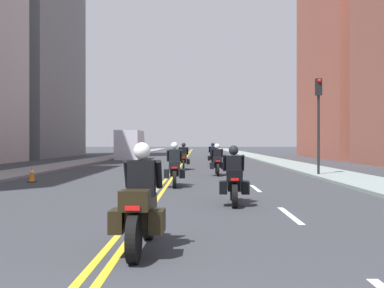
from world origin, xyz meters
name	(u,v)px	position (x,y,z in m)	size (l,w,h in m)	color
ground_plane	(185,158)	(0.00, 48.00, 0.00)	(264.00, 264.00, 0.00)	#323439
sidewalk_left	(113,157)	(-8.02, 48.00, 0.06)	(2.69, 144.00, 0.12)	gray
sidewalk_right	(259,157)	(8.02, 48.00, 0.06)	(2.69, 144.00, 0.12)	gray
centreline_yellow_inner	(184,157)	(-0.12, 48.00, 0.00)	(0.12, 132.00, 0.01)	yellow
centreline_yellow_outer	(187,157)	(0.12, 48.00, 0.00)	(0.12, 132.00, 0.01)	yellow
lane_dashes_white	(227,166)	(3.34, 29.00, 0.00)	(0.14, 56.40, 0.01)	silver
building_left_2	(27,28)	(-18.29, 50.25, 14.86)	(9.15, 17.95, 29.71)	slate
building_right_2	(361,24)	(18.69, 46.52, 14.26)	(9.95, 17.21, 28.51)	#9A5141
motorcycle_0	(141,208)	(0.43, 4.55, 0.65)	(0.77, 2.21, 1.63)	black
motorcycle_1	(234,181)	(2.23, 9.79, 0.63)	(0.78, 2.20, 1.55)	black
motorcycle_2	(174,169)	(0.43, 14.67, 0.65)	(0.78, 2.22, 1.65)	black
motorcycle_3	(217,162)	(2.27, 20.51, 0.65)	(0.76, 2.11, 1.58)	black
motorcycle_4	(184,159)	(0.45, 25.32, 0.67)	(0.77, 2.22, 1.63)	black
motorcycle_5	(213,156)	(2.41, 30.98, 0.67)	(0.77, 2.19, 1.63)	black
traffic_cone_0	(32,174)	(-5.56, 16.55, 0.34)	(0.32, 0.32, 0.70)	black
traffic_light_near	(319,109)	(7.08, 19.70, 3.25)	(0.28, 0.38, 4.69)	black
parked_truck	(131,146)	(-5.28, 42.78, 1.27)	(2.20, 6.50, 2.80)	silver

